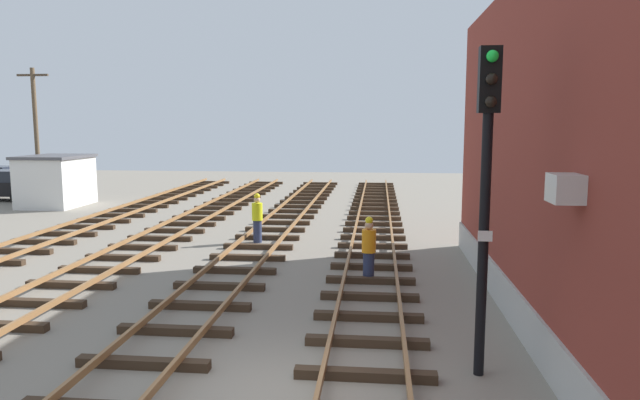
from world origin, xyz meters
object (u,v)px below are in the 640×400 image
parked_car_black (4,185)px  track_worker_distant (369,249)px  signal_mast (486,175)px  utility_pole_far (36,133)px  control_hut (56,181)px  track_worker_foreground (257,218)px

parked_car_black → track_worker_distant: 26.43m
signal_mast → utility_pole_far: utility_pole_far is taller
signal_mast → control_hut: (-19.26, 19.39, -2.19)m
signal_mast → track_worker_foreground: size_ratio=3.06×
utility_pole_far → track_worker_foreground: (14.60, -9.60, -3.02)m
track_worker_distant → parked_car_black: bearing=144.5°
signal_mast → track_worker_distant: 6.81m
signal_mast → utility_pole_far: bearing=135.5°
parked_car_black → track_worker_foreground: (17.24, -10.33, 0.03)m
track_worker_foreground → signal_mast: bearing=-59.9°
control_hut → parked_car_black: (-4.32, 1.89, -0.49)m
signal_mast → track_worker_distant: bearing=109.3°
utility_pole_far → track_worker_foreground: utility_pole_far is taller
track_worker_foreground → track_worker_distant: (4.27, -5.02, 0.00)m
signal_mast → utility_pole_far: size_ratio=0.76×
utility_pole_far → track_worker_foreground: size_ratio=4.02×
utility_pole_far → control_hut: bearing=-34.7°
parked_car_black → track_worker_foreground: size_ratio=2.25×
signal_mast → track_worker_distant: signal_mast is taller
parked_car_black → track_worker_foreground: bearing=-30.9°
signal_mast → track_worker_foreground: bearing=120.1°
track_worker_distant → utility_pole_far: bearing=142.2°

